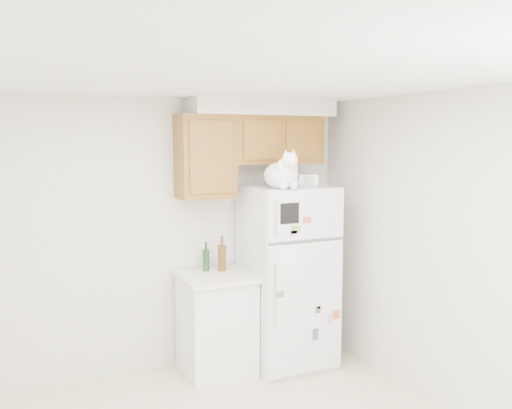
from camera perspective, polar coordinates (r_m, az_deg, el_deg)
room_shell at (r=3.34m, az=-2.56°, el=-0.94°), size 3.84×4.04×2.52m
refrigerator at (r=5.17m, az=3.31°, el=-7.47°), size 0.76×0.78×1.70m
base_counter at (r=5.07m, az=-4.20°, el=-12.32°), size 0.64×0.64×0.92m
cat at (r=4.73m, az=2.85°, el=3.26°), size 0.34×0.50×0.35m
storage_box_back at (r=5.14m, az=5.45°, el=2.61°), size 0.21×0.19×0.10m
storage_box_front at (r=5.12m, az=5.65°, el=2.53°), size 0.18×0.16×0.09m
bottle_green at (r=5.04m, az=-5.28°, el=-5.44°), size 0.06×0.06×0.27m
bottle_amber at (r=5.03m, az=-3.61°, el=-5.14°), size 0.08×0.08×0.33m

